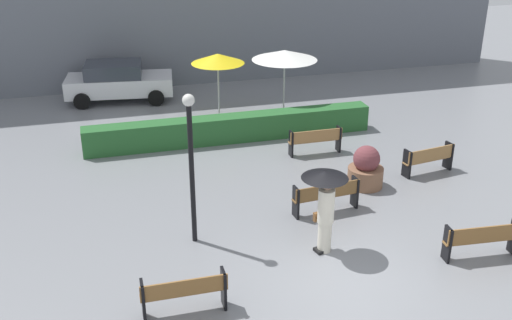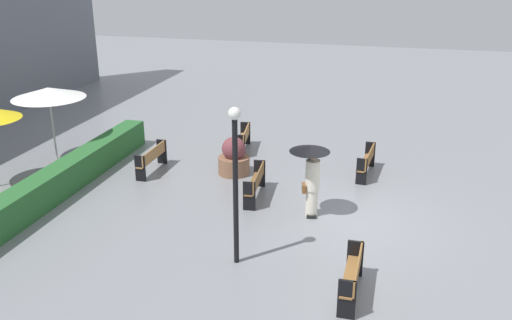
{
  "view_description": "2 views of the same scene",
  "coord_description": "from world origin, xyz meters",
  "px_view_note": "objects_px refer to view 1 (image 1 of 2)",
  "views": [
    {
      "loc": [
        -4.77,
        -10.2,
        7.62
      ],
      "look_at": [
        -0.83,
        4.0,
        1.17
      ],
      "focal_mm": 42.27,
      "sensor_mm": 36.0,
      "label": 1
    },
    {
      "loc": [
        -13.55,
        -1.0,
        6.7
      ],
      "look_at": [
        0.33,
        2.68,
        1.33
      ],
      "focal_mm": 38.99,
      "sensor_mm": 36.0,
      "label": 2
    }
  ],
  "objects_px": {
    "bench_back_row": "(315,139)",
    "parked_car": "(118,81)",
    "bench_mid_center": "(327,195)",
    "bench_near_right": "(482,238)",
    "bench_far_right": "(429,158)",
    "lamp_post": "(191,154)",
    "patio_umbrella_yellow": "(218,59)",
    "pedestrian_with_umbrella": "(325,198)",
    "bench_near_left": "(184,292)",
    "planter_pot": "(366,169)",
    "patio_umbrella_white": "(285,55)"
  },
  "relations": [
    {
      "from": "bench_far_right",
      "to": "bench_back_row",
      "type": "relative_size",
      "value": 0.97
    },
    {
      "from": "parked_car",
      "to": "patio_umbrella_yellow",
      "type": "bearing_deg",
      "value": -43.72
    },
    {
      "from": "planter_pot",
      "to": "parked_car",
      "type": "bearing_deg",
      "value": 122.13
    },
    {
      "from": "patio_umbrella_yellow",
      "to": "bench_back_row",
      "type": "bearing_deg",
      "value": -60.89
    },
    {
      "from": "planter_pot",
      "to": "parked_car",
      "type": "xyz_separation_m",
      "value": [
        -6.25,
        9.94,
        0.29
      ]
    },
    {
      "from": "patio_umbrella_yellow",
      "to": "patio_umbrella_white",
      "type": "relative_size",
      "value": 0.97
    },
    {
      "from": "bench_back_row",
      "to": "lamp_post",
      "type": "bearing_deg",
      "value": -137.84
    },
    {
      "from": "bench_near_left",
      "to": "parked_car",
      "type": "bearing_deg",
      "value": 91.34
    },
    {
      "from": "patio_umbrella_white",
      "to": "lamp_post",
      "type": "bearing_deg",
      "value": -121.33
    },
    {
      "from": "bench_near_right",
      "to": "lamp_post",
      "type": "height_order",
      "value": "lamp_post"
    },
    {
      "from": "bench_back_row",
      "to": "lamp_post",
      "type": "distance_m",
      "value": 6.57
    },
    {
      "from": "bench_mid_center",
      "to": "parked_car",
      "type": "relative_size",
      "value": 0.42
    },
    {
      "from": "bench_near_right",
      "to": "bench_near_left",
      "type": "bearing_deg",
      "value": -178.21
    },
    {
      "from": "bench_back_row",
      "to": "patio_umbrella_white",
      "type": "bearing_deg",
      "value": 88.5
    },
    {
      "from": "patio_umbrella_white",
      "to": "bench_near_left",
      "type": "bearing_deg",
      "value": -117.34
    },
    {
      "from": "bench_near_right",
      "to": "planter_pot",
      "type": "height_order",
      "value": "planter_pot"
    },
    {
      "from": "parked_car",
      "to": "bench_back_row",
      "type": "bearing_deg",
      "value": -52.24
    },
    {
      "from": "bench_mid_center",
      "to": "bench_near_right",
      "type": "relative_size",
      "value": 1.03
    },
    {
      "from": "bench_near_right",
      "to": "patio_umbrella_white",
      "type": "relative_size",
      "value": 0.7
    },
    {
      "from": "bench_far_right",
      "to": "lamp_post",
      "type": "distance_m",
      "value": 7.88
    },
    {
      "from": "lamp_post",
      "to": "pedestrian_with_umbrella",
      "type": "bearing_deg",
      "value": -23.33
    },
    {
      "from": "pedestrian_with_umbrella",
      "to": "patio_umbrella_yellow",
      "type": "distance_m",
      "value": 9.59
    },
    {
      "from": "parked_car",
      "to": "lamp_post",
      "type": "bearing_deg",
      "value": -85.01
    },
    {
      "from": "bench_back_row",
      "to": "bench_mid_center",
      "type": "relative_size",
      "value": 0.94
    },
    {
      "from": "bench_back_row",
      "to": "lamp_post",
      "type": "height_order",
      "value": "lamp_post"
    },
    {
      "from": "bench_near_right",
      "to": "lamp_post",
      "type": "relative_size",
      "value": 0.49
    },
    {
      "from": "bench_near_right",
      "to": "patio_umbrella_white",
      "type": "bearing_deg",
      "value": 97.72
    },
    {
      "from": "planter_pot",
      "to": "bench_near_left",
      "type": "bearing_deg",
      "value": -143.57
    },
    {
      "from": "planter_pot",
      "to": "patio_umbrella_white",
      "type": "bearing_deg",
      "value": 94.16
    },
    {
      "from": "bench_far_right",
      "to": "bench_back_row",
      "type": "height_order",
      "value": "bench_far_right"
    },
    {
      "from": "parked_car",
      "to": "bench_near_right",
      "type": "bearing_deg",
      "value": -62.95
    },
    {
      "from": "bench_near_left",
      "to": "patio_umbrella_white",
      "type": "bearing_deg",
      "value": 62.66
    },
    {
      "from": "bench_near_left",
      "to": "lamp_post",
      "type": "distance_m",
      "value": 3.3
    },
    {
      "from": "bench_mid_center",
      "to": "lamp_post",
      "type": "relative_size",
      "value": 0.5
    },
    {
      "from": "pedestrian_with_umbrella",
      "to": "planter_pot",
      "type": "bearing_deg",
      "value": 50.0
    },
    {
      "from": "bench_far_right",
      "to": "lamp_post",
      "type": "xyz_separation_m",
      "value": [
        -7.42,
        -1.95,
        1.78
      ]
    },
    {
      "from": "bench_near_right",
      "to": "parked_car",
      "type": "xyz_separation_m",
      "value": [
        -7.2,
        14.09,
        0.31
      ]
    },
    {
      "from": "bench_far_right",
      "to": "patio_umbrella_yellow",
      "type": "bearing_deg",
      "value": 128.17
    },
    {
      "from": "bench_back_row",
      "to": "parked_car",
      "type": "height_order",
      "value": "parked_car"
    },
    {
      "from": "bench_far_right",
      "to": "bench_near_right",
      "type": "relative_size",
      "value": 0.94
    },
    {
      "from": "patio_umbrella_yellow",
      "to": "parked_car",
      "type": "bearing_deg",
      "value": 136.28
    },
    {
      "from": "bench_far_right",
      "to": "patio_umbrella_white",
      "type": "bearing_deg",
      "value": 114.1
    },
    {
      "from": "bench_back_row",
      "to": "bench_near_right",
      "type": "relative_size",
      "value": 0.97
    },
    {
      "from": "pedestrian_with_umbrella",
      "to": "lamp_post",
      "type": "distance_m",
      "value": 3.21
    },
    {
      "from": "lamp_post",
      "to": "planter_pot",
      "type": "bearing_deg",
      "value": 17.57
    },
    {
      "from": "bench_back_row",
      "to": "bench_near_right",
      "type": "height_order",
      "value": "bench_near_right"
    },
    {
      "from": "pedestrian_with_umbrella",
      "to": "bench_near_left",
      "type": "bearing_deg",
      "value": -156.94
    },
    {
      "from": "bench_far_right",
      "to": "patio_umbrella_yellow",
      "type": "distance_m",
      "value": 8.3
    },
    {
      "from": "patio_umbrella_white",
      "to": "patio_umbrella_yellow",
      "type": "bearing_deg",
      "value": 168.85
    },
    {
      "from": "bench_far_right",
      "to": "lamp_post",
      "type": "height_order",
      "value": "lamp_post"
    }
  ]
}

